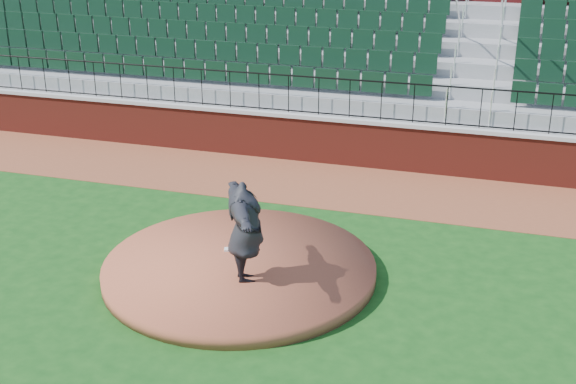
# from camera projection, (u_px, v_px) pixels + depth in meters

# --- Properties ---
(ground) EXTENTS (90.00, 90.00, 0.00)m
(ground) POSITION_uv_depth(u_px,v_px,m) (264.00, 286.00, 13.88)
(ground) COLOR #124012
(ground) RESTS_ON ground
(warning_track) EXTENTS (34.00, 3.20, 0.01)m
(warning_track) POSITION_uv_depth(u_px,v_px,m) (333.00, 184.00, 18.67)
(warning_track) COLOR brown
(warning_track) RESTS_ON ground
(field_wall) EXTENTS (34.00, 0.35, 1.20)m
(field_wall) POSITION_uv_depth(u_px,v_px,m) (348.00, 143.00, 19.87)
(field_wall) COLOR maroon
(field_wall) RESTS_ON ground
(wall_cap) EXTENTS (34.00, 0.45, 0.10)m
(wall_cap) POSITION_uv_depth(u_px,v_px,m) (349.00, 119.00, 19.63)
(wall_cap) COLOR #B7B7B7
(wall_cap) RESTS_ON field_wall
(wall_railing) EXTENTS (34.00, 0.05, 1.00)m
(wall_railing) POSITION_uv_depth(u_px,v_px,m) (350.00, 99.00, 19.42)
(wall_railing) COLOR black
(wall_railing) RESTS_ON wall_cap
(seating_stands) EXTENTS (34.00, 5.10, 4.60)m
(seating_stands) POSITION_uv_depth(u_px,v_px,m) (371.00, 59.00, 21.65)
(seating_stands) COLOR gray
(seating_stands) RESTS_ON ground
(concourse_wall) EXTENTS (34.00, 0.50, 5.50)m
(concourse_wall) POSITION_uv_depth(u_px,v_px,m) (388.00, 27.00, 23.97)
(concourse_wall) COLOR maroon
(concourse_wall) RESTS_ON ground
(pitchers_mound) EXTENTS (5.18, 5.18, 0.25)m
(pitchers_mound) POSITION_uv_depth(u_px,v_px,m) (240.00, 268.00, 14.26)
(pitchers_mound) COLOR brown
(pitchers_mound) RESTS_ON ground
(pitching_rubber) EXTENTS (0.58, 0.31, 0.04)m
(pitching_rubber) POSITION_uv_depth(u_px,v_px,m) (239.00, 249.00, 14.69)
(pitching_rubber) COLOR white
(pitching_rubber) RESTS_ON pitchers_mound
(pitcher) EXTENTS (1.63, 2.37, 1.90)m
(pitcher) POSITION_uv_depth(u_px,v_px,m) (245.00, 232.00, 13.24)
(pitcher) COLOR black
(pitcher) RESTS_ON pitchers_mound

